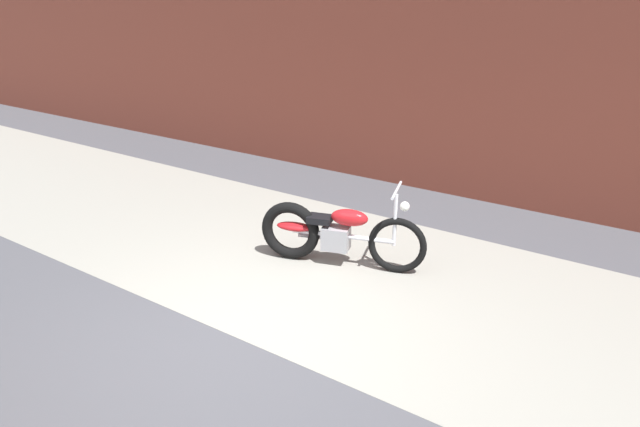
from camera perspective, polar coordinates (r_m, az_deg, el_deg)
ground_plane at (r=5.52m, az=-8.02°, el=-12.48°), size 80.00×80.00×0.00m
sidewalk_slab at (r=6.71m, az=1.99°, el=-5.59°), size 36.00×3.50×0.01m
brick_building_wall at (r=9.08m, az=14.70°, el=19.64°), size 36.00×0.50×5.71m
motorcycle_red at (r=6.68m, az=0.98°, el=-1.96°), size 1.94×0.83×1.03m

